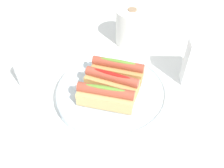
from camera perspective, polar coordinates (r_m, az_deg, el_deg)
ground_plane at (r=0.74m, az=1.16°, el=-2.26°), size 2.40×2.40×0.00m
serving_bowl at (r=0.72m, az=-0.00°, el=-2.04°), size 0.32×0.32×0.04m
hotdog_front at (r=0.65m, az=-1.50°, el=-2.81°), size 0.15×0.05×0.06m
hotdog_back at (r=0.69m, az=-0.00°, el=0.46°), size 0.16×0.07×0.06m
hotdog_side at (r=0.72m, az=1.34°, el=3.40°), size 0.15×0.06×0.06m
water_glass at (r=0.79m, az=-18.89°, el=2.43°), size 0.07×0.07×0.09m
paper_towel_roll at (r=0.90m, az=4.53°, el=13.07°), size 0.11×0.11×0.13m
napkin_box at (r=0.78m, az=20.42°, el=4.55°), size 0.12×0.06×0.15m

